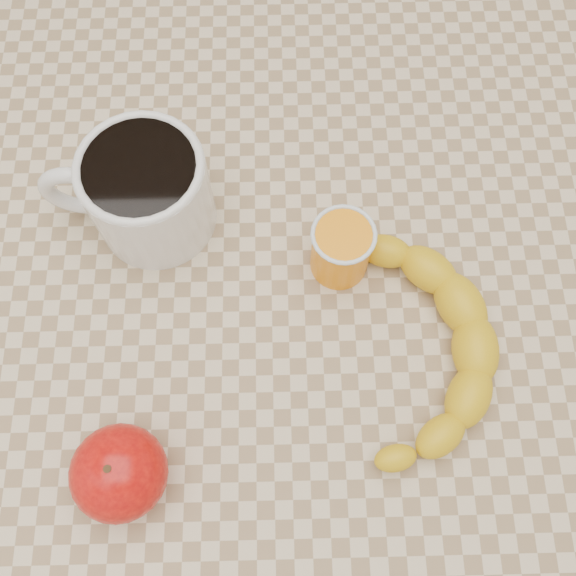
{
  "coord_description": "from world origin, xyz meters",
  "views": [
    {
      "loc": [
        -0.01,
        -0.22,
        1.35
      ],
      "look_at": [
        0.0,
        0.0,
        0.77
      ],
      "focal_mm": 40.0,
      "sensor_mm": 36.0,
      "label": 1
    }
  ],
  "objects_px": {
    "orange_juice_glass": "(341,249)",
    "apple": "(119,473)",
    "table": "(288,321)",
    "banana": "(412,344)",
    "coffee_mug": "(144,190)"
  },
  "relations": [
    {
      "from": "orange_juice_glass",
      "to": "apple",
      "type": "distance_m",
      "value": 0.29
    },
    {
      "from": "table",
      "to": "banana",
      "type": "xyz_separation_m",
      "value": [
        0.12,
        -0.06,
        0.11
      ]
    },
    {
      "from": "coffee_mug",
      "to": "banana",
      "type": "distance_m",
      "value": 0.3
    },
    {
      "from": "orange_juice_glass",
      "to": "banana",
      "type": "bearing_deg",
      "value": -56.04
    },
    {
      "from": "coffee_mug",
      "to": "apple",
      "type": "xyz_separation_m",
      "value": [
        -0.01,
        -0.26,
        -0.02
      ]
    },
    {
      "from": "table",
      "to": "orange_juice_glass",
      "type": "height_order",
      "value": "orange_juice_glass"
    },
    {
      "from": "apple",
      "to": "orange_juice_glass",
      "type": "bearing_deg",
      "value": 45.64
    },
    {
      "from": "apple",
      "to": "banana",
      "type": "height_order",
      "value": "apple"
    },
    {
      "from": "orange_juice_glass",
      "to": "table",
      "type": "bearing_deg",
      "value": -147.96
    },
    {
      "from": "table",
      "to": "banana",
      "type": "height_order",
      "value": "banana"
    },
    {
      "from": "orange_juice_glass",
      "to": "banana",
      "type": "xyz_separation_m",
      "value": [
        0.06,
        -0.09,
        -0.02
      ]
    },
    {
      "from": "apple",
      "to": "banana",
      "type": "distance_m",
      "value": 0.29
    },
    {
      "from": "orange_juice_glass",
      "to": "apple",
      "type": "xyz_separation_m",
      "value": [
        -0.2,
        -0.2,
        0.0
      ]
    },
    {
      "from": "table",
      "to": "apple",
      "type": "xyz_separation_m",
      "value": [
        -0.15,
        -0.17,
        0.12
      ]
    },
    {
      "from": "table",
      "to": "banana",
      "type": "distance_m",
      "value": 0.17
    }
  ]
}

